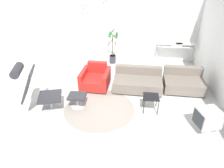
% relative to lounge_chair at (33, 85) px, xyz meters
% --- Properties ---
extents(ground_plane, '(12.00, 12.00, 0.00)m').
position_rel_lounge_chair_xyz_m(ground_plane, '(1.55, 0.58, -0.76)').
color(ground_plane, silver).
extents(wall_back, '(12.00, 0.09, 2.80)m').
position_rel_lounge_chair_xyz_m(wall_back, '(1.55, 3.79, 0.64)').
color(wall_back, white).
rests_on(wall_back, ground_plane).
extents(round_rug, '(1.88, 1.88, 0.01)m').
position_rel_lounge_chair_xyz_m(round_rug, '(1.58, 0.22, -0.76)').
color(round_rug, gray).
rests_on(round_rug, ground_plane).
extents(lounge_chair, '(1.12, 0.81, 1.30)m').
position_rel_lounge_chair_xyz_m(lounge_chair, '(0.00, 0.00, 0.00)').
color(lounge_chair, '#BCBCC1').
rests_on(lounge_chair, ground_plane).
extents(ottoman, '(0.46, 0.39, 0.37)m').
position_rel_lounge_chair_xyz_m(ottoman, '(0.99, 0.27, -0.49)').
color(ottoman, '#BCBCC1').
rests_on(ottoman, ground_plane).
extents(armchair_red, '(0.89, 0.93, 0.71)m').
position_rel_lounge_chair_xyz_m(armchair_red, '(1.29, 1.39, -0.50)').
color(armchair_red, silver).
rests_on(armchair_red, ground_plane).
extents(couch_low, '(1.48, 0.96, 0.63)m').
position_rel_lounge_chair_xyz_m(couch_low, '(2.60, 1.40, -0.53)').
color(couch_low, black).
rests_on(couch_low, ground_plane).
extents(couch_second, '(1.19, 0.94, 0.63)m').
position_rel_lounge_chair_xyz_m(couch_second, '(3.98, 1.49, -0.53)').
color(couch_second, black).
rests_on(couch_second, ground_plane).
extents(side_table, '(0.39, 0.39, 0.43)m').
position_rel_lounge_chair_xyz_m(side_table, '(2.92, 0.31, -0.38)').
color(side_table, black).
rests_on(side_table, ground_plane).
extents(crt_television, '(0.59, 0.55, 0.55)m').
position_rel_lounge_chair_xyz_m(crt_television, '(4.12, -0.33, -0.45)').
color(crt_television, '#B7B7B7').
rests_on(crt_television, ground_plane).
extents(potted_plant, '(0.43, 0.46, 1.42)m').
position_rel_lounge_chair_xyz_m(potted_plant, '(1.65, 3.29, -0.15)').
color(potted_plant, '#333338').
rests_on(potted_plant, ground_plane).
extents(shelf_unit, '(1.36, 0.28, 1.65)m').
position_rel_lounge_chair_xyz_m(shelf_unit, '(4.10, 3.49, 0.04)').
color(shelf_unit, '#BCBCC1').
rests_on(shelf_unit, ground_plane).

